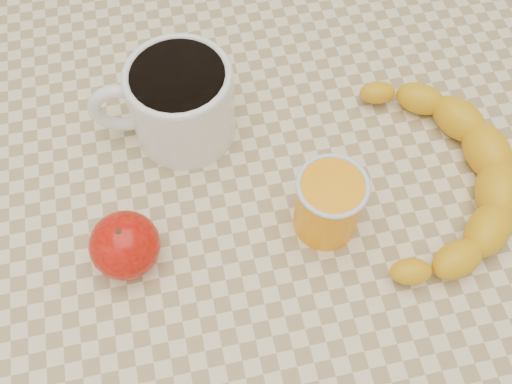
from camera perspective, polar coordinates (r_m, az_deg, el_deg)
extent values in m
plane|color=tan|center=(1.33, 0.00, -16.37)|extent=(3.00, 3.00, 0.00)
cube|color=beige|center=(0.63, 0.00, -1.75)|extent=(0.80, 0.80, 0.04)
cube|color=#846143|center=(0.68, 0.00, -3.69)|extent=(0.74, 0.74, 0.06)
cylinder|color=#846143|center=(1.17, -20.91, 1.57)|extent=(0.05, 0.05, 0.71)
cylinder|color=#846143|center=(1.21, 12.91, 7.78)|extent=(0.05, 0.05, 0.71)
cylinder|color=white|center=(0.63, -7.39, 8.76)|extent=(0.13, 0.13, 0.09)
cylinder|color=black|center=(0.60, -7.86, 11.25)|extent=(0.10, 0.10, 0.01)
torus|color=white|center=(0.60, -7.91, 11.51)|extent=(0.11, 0.11, 0.01)
torus|color=white|center=(0.64, -13.28, 8.14)|extent=(0.07, 0.02, 0.07)
cylinder|color=#FF9608|center=(0.57, 7.24, -1.31)|extent=(0.07, 0.07, 0.08)
torus|color=silver|center=(0.54, 7.70, 0.67)|extent=(0.07, 0.07, 0.01)
ellipsoid|color=#8F0704|center=(0.57, -12.98, -5.19)|extent=(0.08, 0.08, 0.06)
cylinder|color=#382311|center=(0.55, -13.53, -4.04)|extent=(0.01, 0.01, 0.01)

